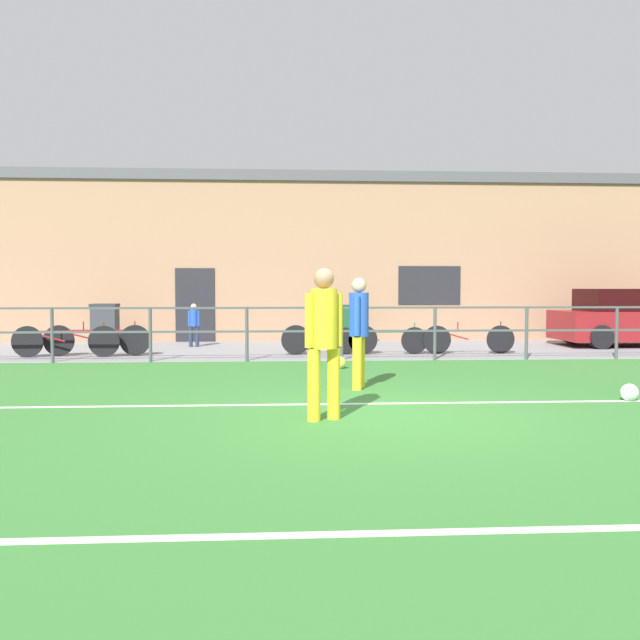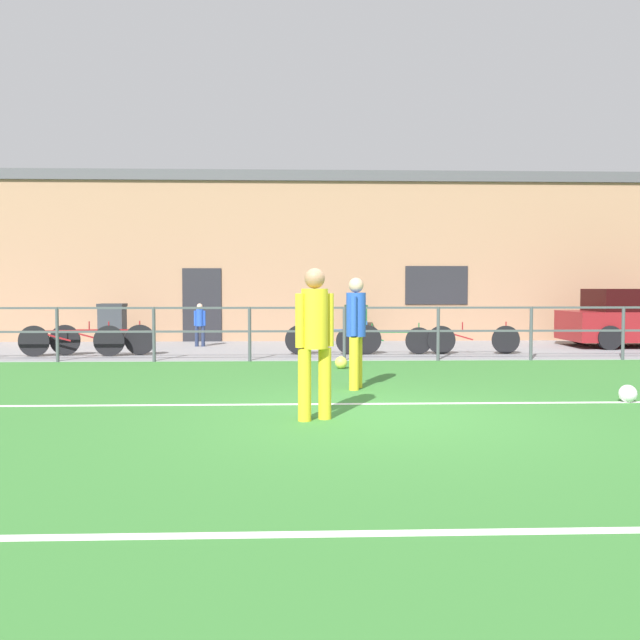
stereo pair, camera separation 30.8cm
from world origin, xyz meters
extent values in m
cube|color=#387A33|center=(0.00, 0.00, -0.02)|extent=(60.00, 44.00, 0.04)
cube|color=white|center=(0.00, 0.78, 0.00)|extent=(36.00, 0.11, 0.00)
cube|color=white|center=(0.00, -3.92, 0.00)|extent=(36.00, 0.11, 0.00)
cube|color=gray|center=(0.00, 8.50, 0.01)|extent=(48.00, 5.00, 0.02)
cylinder|color=#474C51|center=(-6.00, 6.00, 0.57)|extent=(0.07, 0.07, 1.15)
cylinder|color=#474C51|center=(-4.00, 6.00, 0.57)|extent=(0.07, 0.07, 1.15)
cylinder|color=#474C51|center=(-2.00, 6.00, 0.57)|extent=(0.07, 0.07, 1.15)
cylinder|color=#474C51|center=(0.00, 6.00, 0.57)|extent=(0.07, 0.07, 1.15)
cylinder|color=#474C51|center=(2.00, 6.00, 0.57)|extent=(0.07, 0.07, 1.15)
cylinder|color=#474C51|center=(4.00, 6.00, 0.57)|extent=(0.07, 0.07, 1.15)
cylinder|color=#474C51|center=(6.00, 6.00, 0.57)|extent=(0.07, 0.07, 1.15)
cube|color=#474C51|center=(0.00, 6.00, 1.13)|extent=(36.00, 0.04, 0.04)
cube|color=#474C51|center=(0.00, 6.00, 0.63)|extent=(36.00, 0.04, 0.04)
cube|color=#A37A5B|center=(0.00, 12.20, 2.29)|extent=(28.00, 2.40, 4.57)
cube|color=#232328|center=(-3.70, 10.98, 1.05)|extent=(1.10, 0.04, 2.10)
cube|color=#232328|center=(3.00, 10.98, 1.62)|extent=(1.80, 0.04, 1.10)
cube|color=#4C4C51|center=(0.00, 12.20, 4.72)|extent=(28.00, 2.56, 0.30)
cylinder|color=gold|center=(-0.06, 2.22, 0.40)|extent=(0.15, 0.15, 0.81)
cylinder|color=gold|center=(-0.14, 1.98, 0.40)|extent=(0.15, 0.15, 0.81)
cylinder|color=blue|center=(-0.10, 2.10, 1.14)|extent=(0.30, 0.30, 0.67)
sphere|color=tan|center=(-0.10, 2.10, 1.59)|extent=(0.23, 0.23, 0.23)
cylinder|color=blue|center=(-0.05, 2.28, 1.13)|extent=(0.11, 0.11, 0.60)
cylinder|color=blue|center=(-0.16, 1.93, 1.13)|extent=(0.11, 0.11, 0.60)
cylinder|color=gold|center=(-0.68, -0.22, 0.42)|extent=(0.15, 0.15, 0.85)
cylinder|color=gold|center=(-0.92, -0.33, 0.42)|extent=(0.15, 0.15, 0.85)
cylinder|color=gold|center=(-0.80, -0.27, 1.19)|extent=(0.31, 0.31, 0.70)
sphere|color=#A37556|center=(-0.80, -0.27, 1.66)|extent=(0.24, 0.24, 0.24)
cylinder|color=gold|center=(-0.62, -0.19, 1.18)|extent=(0.11, 0.11, 0.62)
cylinder|color=gold|center=(-0.97, -0.35, 1.18)|extent=(0.11, 0.11, 0.62)
sphere|color=white|center=(3.48, 0.78, 0.12)|extent=(0.24, 0.24, 0.24)
sphere|color=#E5E04C|center=(-0.16, 4.66, 0.12)|extent=(0.24, 0.24, 0.24)
cylinder|color=#232D4C|center=(-3.45, 9.37, 0.29)|extent=(0.10, 0.10, 0.53)
cylinder|color=#232D4C|center=(-3.61, 9.37, 0.29)|extent=(0.10, 0.10, 0.53)
cylinder|color=blue|center=(-3.53, 9.37, 0.77)|extent=(0.20, 0.20, 0.44)
sphere|color=beige|center=(-3.53, 9.37, 1.06)|extent=(0.15, 0.15, 0.15)
cylinder|color=blue|center=(-3.41, 9.36, 0.76)|extent=(0.07, 0.07, 0.39)
cylinder|color=blue|center=(-3.65, 9.37, 0.76)|extent=(0.07, 0.07, 0.39)
cylinder|color=black|center=(6.69, 8.09, 0.32)|extent=(0.60, 0.18, 0.60)
cylinder|color=black|center=(6.69, 9.82, 0.32)|extent=(0.60, 0.18, 0.60)
cylinder|color=black|center=(-6.84, 6.92, 0.37)|extent=(0.69, 0.04, 0.69)
cylinder|color=black|center=(-5.19, 6.92, 0.37)|extent=(0.69, 0.04, 0.69)
cube|color=maroon|center=(-6.02, 6.92, 0.59)|extent=(1.29, 0.04, 0.04)
cube|color=maroon|center=(-6.43, 6.92, 0.48)|extent=(0.81, 0.03, 0.25)
cylinder|color=maroon|center=(-6.31, 6.92, 0.69)|extent=(0.03, 0.03, 0.20)
cylinder|color=maroon|center=(-5.19, 6.92, 0.66)|extent=(0.03, 0.03, 0.28)
cylinder|color=black|center=(2.32, 7.16, 0.35)|extent=(0.65, 0.04, 0.65)
cylinder|color=black|center=(3.82, 7.16, 0.35)|extent=(0.65, 0.04, 0.65)
cube|color=maroon|center=(3.07, 7.16, 0.56)|extent=(1.17, 0.04, 0.04)
cube|color=maroon|center=(2.70, 7.16, 0.45)|extent=(0.73, 0.03, 0.24)
cylinder|color=maroon|center=(2.81, 7.16, 0.66)|extent=(0.03, 0.03, 0.20)
cylinder|color=maroon|center=(3.82, 7.16, 0.63)|extent=(0.03, 0.03, 0.28)
cylinder|color=black|center=(-6.26, 7.20, 0.37)|extent=(0.69, 0.04, 0.69)
cylinder|color=black|center=(-4.57, 7.20, 0.37)|extent=(0.69, 0.04, 0.69)
cube|color=maroon|center=(-5.41, 7.20, 0.59)|extent=(1.31, 0.04, 0.04)
cube|color=maroon|center=(-5.84, 7.20, 0.48)|extent=(0.82, 0.03, 0.25)
cylinder|color=maroon|center=(-5.71, 7.20, 0.69)|extent=(0.03, 0.03, 0.20)
cylinder|color=maroon|center=(-4.57, 7.20, 0.66)|extent=(0.03, 0.03, 0.28)
cylinder|color=black|center=(0.20, 7.20, 0.33)|extent=(0.62, 0.04, 0.62)
cylinder|color=black|center=(1.81, 7.20, 0.33)|extent=(0.62, 0.04, 0.62)
cube|color=#1E6633|center=(1.00, 7.20, 0.53)|extent=(1.25, 0.04, 0.04)
cube|color=#1E6633|center=(0.60, 7.20, 0.43)|extent=(0.79, 0.03, 0.23)
cylinder|color=#1E6633|center=(0.72, 7.20, 0.63)|extent=(0.03, 0.03, 0.20)
cylinder|color=#1E6633|center=(1.81, 7.20, 0.60)|extent=(0.03, 0.03, 0.28)
cylinder|color=black|center=(-0.94, 7.20, 0.36)|extent=(0.68, 0.04, 0.68)
cylinder|color=black|center=(0.60, 7.20, 0.36)|extent=(0.68, 0.04, 0.68)
cube|color=#234C99|center=(-0.17, 7.20, 0.58)|extent=(1.20, 0.04, 0.04)
cube|color=#234C99|center=(-0.55, 7.20, 0.47)|extent=(0.75, 0.03, 0.24)
cylinder|color=#234C99|center=(-0.44, 7.20, 0.68)|extent=(0.03, 0.03, 0.20)
cylinder|color=#234C99|center=(0.60, 7.20, 0.65)|extent=(0.03, 0.03, 0.28)
cube|color=#194C28|center=(0.62, 10.21, 0.51)|extent=(0.56, 0.47, 0.98)
cube|color=#143D20|center=(0.62, 10.21, 1.04)|extent=(0.60, 0.51, 0.08)
cube|color=#33383D|center=(-5.93, 9.92, 0.53)|extent=(0.64, 0.54, 1.03)
cube|color=#282C30|center=(-5.93, 9.92, 1.09)|extent=(0.68, 0.57, 0.08)
camera|label=1|loc=(-1.31, -8.04, 1.56)|focal=37.50mm
camera|label=2|loc=(-1.00, -8.06, 1.56)|focal=37.50mm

